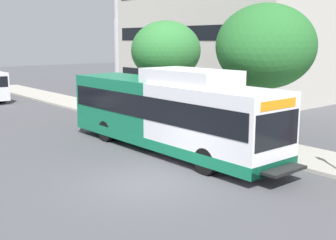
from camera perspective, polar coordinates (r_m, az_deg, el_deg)
ground_plane at (r=21.49m, az=-16.09°, el=-2.81°), size 120.00×120.00×0.00m
sidewalk_curb at (r=23.52m, az=1.73°, el=-1.08°), size 3.00×56.00×0.14m
transit_bus at (r=18.71m, az=-0.00°, el=0.99°), size 2.58×12.25×3.65m
street_tree_near_stop at (r=20.09m, az=12.78°, el=9.46°), size 4.49×4.49×6.29m
street_tree_mid_block at (r=25.10m, az=-0.28°, el=9.15°), size 4.01×4.01×5.77m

